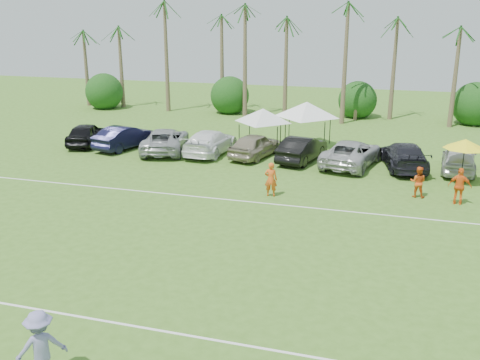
# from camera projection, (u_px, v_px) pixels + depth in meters

# --- Properties ---
(ground) EXTENTS (120.00, 120.00, 0.00)m
(ground) POSITION_uv_depth(u_px,v_px,m) (29.00, 351.00, 15.21)
(ground) COLOR #416E21
(ground) RESTS_ON ground
(field_lines) EXTENTS (80.00, 12.10, 0.01)m
(field_lines) POSITION_uv_depth(u_px,v_px,m) (151.00, 241.00, 22.54)
(field_lines) COLOR white
(field_lines) RESTS_ON ground
(palm_tree_0) EXTENTS (2.40, 2.40, 8.90)m
(palm_tree_0) POSITION_uv_depth(u_px,v_px,m) (77.00, 32.00, 53.73)
(palm_tree_0) COLOR brown
(palm_tree_0) RESTS_ON ground
(palm_tree_1) EXTENTS (2.40, 2.40, 9.90)m
(palm_tree_1) POSITION_uv_depth(u_px,v_px,m) (121.00, 23.00, 52.12)
(palm_tree_1) COLOR brown
(palm_tree_1) RESTS_ON ground
(palm_tree_2) EXTENTS (2.40, 2.40, 10.90)m
(palm_tree_2) POSITION_uv_depth(u_px,v_px,m) (168.00, 14.00, 50.52)
(palm_tree_2) COLOR brown
(palm_tree_2) RESTS_ON ground
(palm_tree_3) EXTENTS (2.40, 2.40, 11.90)m
(palm_tree_3) POSITION_uv_depth(u_px,v_px,m) (208.00, 4.00, 49.19)
(palm_tree_3) COLOR brown
(palm_tree_3) RESTS_ON ground
(palm_tree_4) EXTENTS (2.40, 2.40, 8.90)m
(palm_tree_4) POSITION_uv_depth(u_px,v_px,m) (249.00, 34.00, 48.88)
(palm_tree_4) COLOR brown
(palm_tree_4) RESTS_ON ground
(palm_tree_5) EXTENTS (2.40, 2.40, 9.90)m
(palm_tree_5) POSITION_uv_depth(u_px,v_px,m) (293.00, 24.00, 47.55)
(palm_tree_5) COLOR brown
(palm_tree_5) RESTS_ON ground
(palm_tree_6) EXTENTS (2.40, 2.40, 10.90)m
(palm_tree_6) POSITION_uv_depth(u_px,v_px,m) (338.00, 14.00, 46.22)
(palm_tree_6) COLOR brown
(palm_tree_6) RESTS_ON ground
(palm_tree_7) EXTENTS (2.40, 2.40, 11.90)m
(palm_tree_7) POSITION_uv_depth(u_px,v_px,m) (387.00, 3.00, 44.89)
(palm_tree_7) COLOR brown
(palm_tree_7) RESTS_ON ground
(palm_tree_8) EXTENTS (2.40, 2.40, 8.90)m
(palm_tree_8) POSITION_uv_depth(u_px,v_px,m) (446.00, 36.00, 44.31)
(palm_tree_8) COLOR brown
(palm_tree_8) RESTS_ON ground
(bush_tree_0) EXTENTS (4.00, 4.00, 4.00)m
(bush_tree_0) POSITION_uv_depth(u_px,v_px,m) (113.00, 88.00, 55.52)
(bush_tree_0) COLOR brown
(bush_tree_0) RESTS_ON ground
(bush_tree_1) EXTENTS (4.00, 4.00, 4.00)m
(bush_tree_1) POSITION_uv_depth(u_px,v_px,m) (232.00, 93.00, 52.02)
(bush_tree_1) COLOR brown
(bush_tree_1) RESTS_ON ground
(bush_tree_2) EXTENTS (4.00, 4.00, 4.00)m
(bush_tree_2) POSITION_uv_depth(u_px,v_px,m) (357.00, 99.00, 48.79)
(bush_tree_2) COLOR brown
(bush_tree_2) RESTS_ON ground
(bush_tree_3) EXTENTS (4.00, 4.00, 4.00)m
(bush_tree_3) POSITION_uv_depth(u_px,v_px,m) (475.00, 104.00, 46.10)
(bush_tree_3) COLOR brown
(bush_tree_3) RESTS_ON ground
(sideline_player_a) EXTENTS (0.71, 0.51, 1.83)m
(sideline_player_a) POSITION_uv_depth(u_px,v_px,m) (271.00, 179.00, 27.94)
(sideline_player_a) COLOR #E75919
(sideline_player_a) RESTS_ON ground
(sideline_player_b) EXTENTS (0.87, 0.71, 1.65)m
(sideline_player_b) POSITION_uv_depth(u_px,v_px,m) (418.00, 182.00, 27.81)
(sideline_player_b) COLOR #DD5218
(sideline_player_b) RESTS_ON ground
(sideline_player_c) EXTENTS (1.16, 0.60, 1.89)m
(sideline_player_c) POSITION_uv_depth(u_px,v_px,m) (460.00, 186.00, 26.71)
(sideline_player_c) COLOR orange
(sideline_player_c) RESTS_ON ground
(canopy_tent_left) EXTENTS (4.16, 4.16, 3.37)m
(canopy_tent_left) POSITION_uv_depth(u_px,v_px,m) (263.00, 109.00, 37.25)
(canopy_tent_left) COLOR black
(canopy_tent_left) RESTS_ON ground
(canopy_tent_right) EXTENTS (4.70, 4.70, 3.81)m
(canopy_tent_right) POSITION_uv_depth(u_px,v_px,m) (307.00, 102.00, 37.73)
(canopy_tent_right) COLOR black
(canopy_tent_right) RESTS_ON ground
(market_umbrella) EXTENTS (2.35, 2.35, 2.61)m
(market_umbrella) POSITION_uv_depth(u_px,v_px,m) (465.00, 144.00, 29.43)
(market_umbrella) COLOR black
(market_umbrella) RESTS_ON ground
(frisbee_player) EXTENTS (1.46, 1.40, 2.00)m
(frisbee_player) POSITION_uv_depth(u_px,v_px,m) (41.00, 346.00, 13.75)
(frisbee_player) COLOR #7F7CB0
(frisbee_player) RESTS_ON ground
(parked_car_0) EXTENTS (3.04, 5.13, 1.64)m
(parked_car_0) POSITION_uv_depth(u_px,v_px,m) (86.00, 134.00, 39.00)
(parked_car_0) COLOR black
(parked_car_0) RESTS_ON ground
(parked_car_1) EXTENTS (2.87, 5.24, 1.64)m
(parked_car_1) POSITION_uv_depth(u_px,v_px,m) (125.00, 137.00, 38.01)
(parked_car_1) COLOR black
(parked_car_1) RESTS_ON ground
(parked_car_2) EXTENTS (4.09, 6.38, 1.64)m
(parked_car_2) POSITION_uv_depth(u_px,v_px,m) (165.00, 140.00, 37.08)
(parked_car_2) COLOR #9B9EA0
(parked_car_2) RESTS_ON ground
(parked_car_3) EXTENTS (2.61, 5.76, 1.64)m
(parked_car_3) POSITION_uv_depth(u_px,v_px,m) (210.00, 142.00, 36.55)
(parked_car_3) COLOR white
(parked_car_3) RESTS_ON ground
(parked_car_4) EXTENTS (2.98, 5.12, 1.64)m
(parked_car_4) POSITION_uv_depth(u_px,v_px,m) (255.00, 145.00, 35.64)
(parked_car_4) COLOR gray
(parked_car_4) RESTS_ON ground
(parked_car_5) EXTENTS (2.74, 5.22, 1.64)m
(parked_car_5) POSITION_uv_depth(u_px,v_px,m) (302.00, 149.00, 34.70)
(parked_car_5) COLOR black
(parked_car_5) RESTS_ON ground
(parked_car_6) EXTENTS (3.83, 6.31, 1.64)m
(parked_car_6) POSITION_uv_depth(u_px,v_px,m) (351.00, 153.00, 33.63)
(parked_car_6) COLOR #ABABAC
(parked_car_6) RESTS_ON ground
(parked_car_7) EXTENTS (3.31, 5.97, 1.64)m
(parked_car_7) POSITION_uv_depth(u_px,v_px,m) (404.00, 156.00, 33.02)
(parked_car_7) COLOR black
(parked_car_7) RESTS_ON ground
(parked_car_8) EXTENTS (2.31, 4.94, 1.64)m
(parked_car_8) POSITION_uv_depth(u_px,v_px,m) (459.00, 159.00, 32.22)
(parked_car_8) COLOR #BBBBBB
(parked_car_8) RESTS_ON ground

